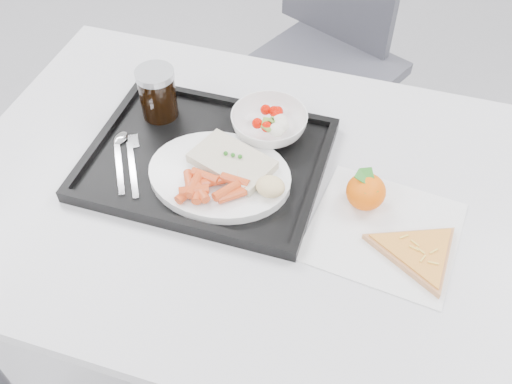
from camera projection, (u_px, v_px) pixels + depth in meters
The scene contains 14 objects.
table at pixel (266, 215), 1.12m from camera, with size 1.20×0.80×0.75m.
chair at pixel (328, 34), 1.78m from camera, with size 0.56×0.57×0.93m.
tray at pixel (207, 160), 1.11m from camera, with size 0.45×0.35×0.03m.
dinner_plate at pixel (220, 175), 1.06m from camera, with size 0.27×0.27×0.02m.
fish_fillet at pixel (232, 162), 1.06m from camera, with size 0.17×0.14×0.03m.
bread_roll at pixel (270, 187), 1.01m from camera, with size 0.07×0.06×0.03m.
salad_bowl at pixel (269, 124), 1.13m from camera, with size 0.15×0.15×0.05m.
cola_glass at pixel (157, 92), 1.15m from camera, with size 0.08×0.08×0.11m.
cutlery at pixel (125, 155), 1.11m from camera, with size 0.12×0.16×0.01m.
napkin at pixel (384, 231), 1.00m from camera, with size 0.27×0.27×0.00m.
tangerine at pixel (366, 191), 1.02m from camera, with size 0.07×0.07×0.07m.
pizza_slice at pixel (418, 253), 0.96m from camera, with size 0.21×0.21×0.02m.
carrot_pile at pixel (209, 186), 1.01m from camera, with size 0.13×0.10×0.03m.
salad_contents at pixel (275, 121), 1.12m from camera, with size 0.07×0.08×0.03m.
Camera 1 is at (0.19, -0.38, 1.55)m, focal length 40.00 mm.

